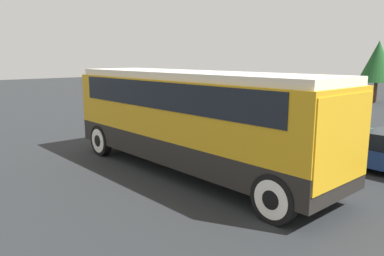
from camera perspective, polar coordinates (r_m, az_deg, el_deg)
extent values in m
plane|color=#26282B|center=(12.39, 0.00, -6.71)|extent=(120.00, 120.00, 0.00)
cube|color=black|center=(12.15, 0.00, -2.75)|extent=(10.10, 2.56, 0.77)
cube|color=gold|center=(11.92, 0.00, 3.24)|extent=(10.10, 2.56, 1.79)
cube|color=black|center=(11.87, 0.00, 5.36)|extent=(8.89, 2.60, 0.81)
cube|color=silver|center=(11.83, 0.00, 8.07)|extent=(9.90, 2.36, 0.22)
cube|color=gold|center=(8.96, 21.28, -1.63)|extent=(0.36, 2.46, 2.05)
cylinder|color=black|center=(8.75, 12.44, -10.44)|extent=(1.17, 0.28, 1.17)
cylinder|color=silver|center=(8.75, 12.44, -10.44)|extent=(0.91, 0.30, 0.91)
cylinder|color=black|center=(8.75, 12.44, -10.44)|extent=(0.44, 0.32, 0.44)
cylinder|color=black|center=(10.65, 19.95, -7.01)|extent=(1.17, 0.28, 1.17)
cylinder|color=silver|center=(10.65, 19.95, -7.01)|extent=(0.91, 0.30, 0.91)
cylinder|color=black|center=(10.65, 19.95, -7.01)|extent=(0.44, 0.32, 0.44)
cylinder|color=black|center=(14.75, -13.69, -1.83)|extent=(1.17, 0.28, 1.17)
cylinder|color=silver|center=(14.75, -13.69, -1.83)|extent=(0.91, 0.30, 0.91)
cylinder|color=black|center=(14.75, -13.69, -1.83)|extent=(0.44, 0.32, 0.44)
cylinder|color=black|center=(15.95, -6.26, -0.66)|extent=(1.17, 0.28, 1.17)
cylinder|color=silver|center=(15.95, -6.26, -0.66)|extent=(0.91, 0.30, 0.91)
cylinder|color=black|center=(15.95, -6.26, -0.66)|extent=(0.44, 0.32, 0.44)
cube|color=#2D5638|center=(17.04, 19.25, -0.57)|extent=(4.57, 1.87, 0.60)
cube|color=black|center=(17.04, 18.83, 1.35)|extent=(2.38, 1.68, 0.51)
cylinder|color=black|center=(15.55, 23.48, -2.71)|extent=(0.68, 0.22, 0.68)
cylinder|color=black|center=(15.55, 23.48, -2.71)|extent=(0.26, 0.26, 0.26)
cylinder|color=black|center=(17.07, 25.90, -1.77)|extent=(0.68, 0.22, 0.68)
cylinder|color=black|center=(17.07, 25.90, -1.77)|extent=(0.26, 0.26, 0.26)
cylinder|color=black|center=(17.33, 12.62, -0.77)|extent=(0.68, 0.22, 0.68)
cylinder|color=black|center=(17.33, 12.62, -0.77)|extent=(0.26, 0.26, 0.26)
cylinder|color=black|center=(18.70, 15.66, -0.08)|extent=(0.68, 0.22, 0.68)
cylinder|color=black|center=(18.70, 15.66, -0.08)|extent=(0.26, 0.26, 0.26)
cylinder|color=black|center=(13.64, 21.90, -4.54)|extent=(0.61, 0.22, 0.61)
cylinder|color=black|center=(13.64, 21.90, -4.54)|extent=(0.23, 0.26, 0.23)
cylinder|color=black|center=(15.08, 24.68, -3.35)|extent=(0.61, 0.22, 0.61)
cylinder|color=black|center=(15.08, 24.68, -3.35)|extent=(0.23, 0.26, 0.23)
cylinder|color=brown|center=(34.90, 26.13, 4.92)|extent=(0.28, 0.28, 1.72)
cone|color=#1E5123|center=(34.79, 26.47, 9.08)|extent=(2.94, 2.94, 3.36)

